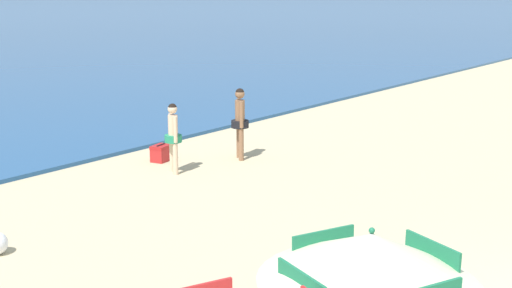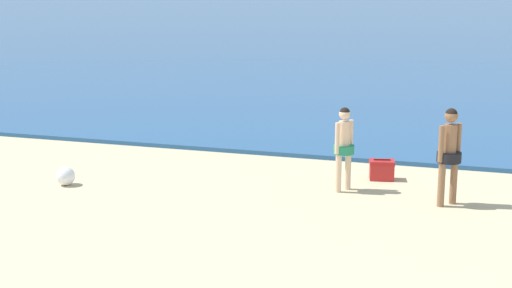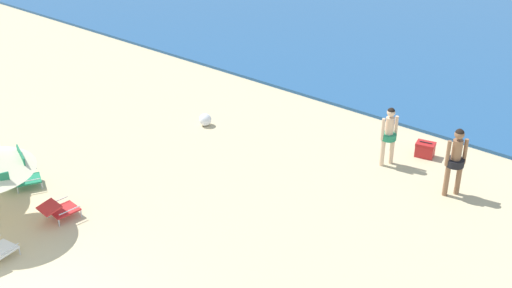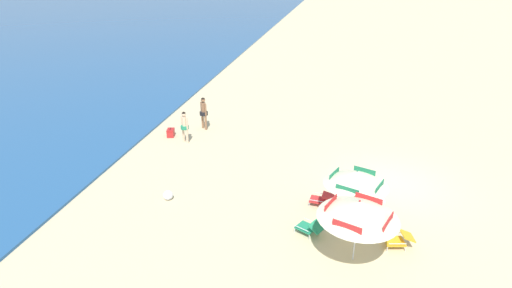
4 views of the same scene
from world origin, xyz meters
TOP-DOWN VIEW (x-y plane):
  - beach_umbrella_striped_main at (-3.10, 1.70)m, footprint 3.04×3.05m
  - person_standing_near_shore at (2.31, 9.77)m, footprint 0.40×0.43m
  - person_standing_beside at (4.27, 9.41)m, footprint 0.43×0.43m
  - cooler_box at (2.90, 10.80)m, footprint 0.56×0.45m

SIDE VIEW (x-z plane):
  - cooler_box at x=2.90m, z-range -0.01..0.42m
  - person_standing_near_shore at x=2.31m, z-range 0.13..1.75m
  - person_standing_beside at x=4.27m, z-range 0.14..1.91m
  - beach_umbrella_striped_main at x=-3.10m, z-range 0.70..2.72m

